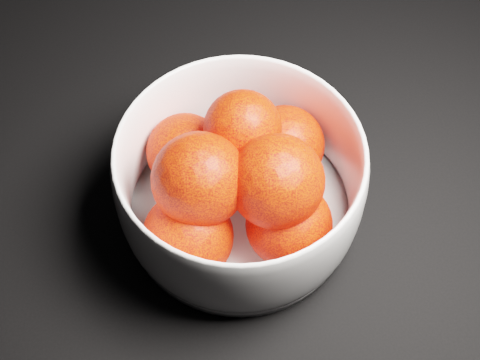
{
  "coord_description": "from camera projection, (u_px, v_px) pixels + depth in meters",
  "views": [
    {
      "loc": [
        -0.05,
        -0.54,
        0.5
      ],
      "look_at": [
        -0.04,
        -0.25,
        0.05
      ],
      "focal_mm": 50.0,
      "sensor_mm": 36.0,
      "label": 1
    }
  ],
  "objects": [
    {
      "name": "ground",
      "position": [
        276.0,
        11.0,
        0.71
      ],
      "size": [
        3.0,
        3.0,
        0.0
      ],
      "primitive_type": "cube",
      "color": "black",
      "rests_on": "ground"
    },
    {
      "name": "orange_pile",
      "position": [
        238.0,
        181.0,
        0.52
      ],
      "size": [
        0.15,
        0.16,
        0.11
      ],
      "color": "#F31C05",
      "rests_on": "bowl"
    },
    {
      "name": "bowl",
      "position": [
        240.0,
        183.0,
        0.54
      ],
      "size": [
        0.2,
        0.2,
        0.1
      ],
      "rotation": [
        0.0,
        0.0,
        -0.36
      ],
      "color": "silver",
      "rests_on": "ground"
    }
  ]
}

